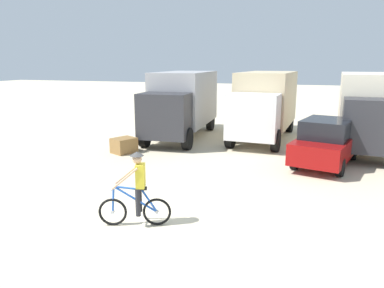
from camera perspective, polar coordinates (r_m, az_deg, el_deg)
name	(u,v)px	position (r m, az deg, el deg)	size (l,w,h in m)	color
ground_plane	(145,220)	(9.24, -7.39, -11.75)	(120.00, 120.00, 0.00)	beige
box_truck_grey_hauler	(182,101)	(18.78, -1.54, 6.77)	(2.77, 6.88, 3.35)	#9E9EA3
box_truck_tan_camper	(265,102)	(18.78, 11.45, 6.52)	(2.74, 6.87, 3.35)	#CCB78E
box_truck_cream_rv	(369,107)	(17.93, 26.07, 5.21)	(2.72, 6.86, 3.35)	beige
sedan_parked	(326,142)	(14.57, 20.43, 0.30)	(2.74, 4.50, 1.76)	maroon
cyclist_orange_shirt	(137,192)	(8.65, -8.72, -7.46)	(1.66, 0.71, 1.82)	black
supply_crate	(124,145)	(15.86, -10.68, -0.22)	(0.79, 0.94, 0.65)	olive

